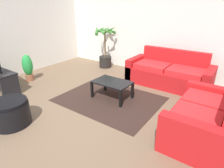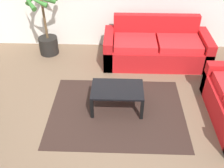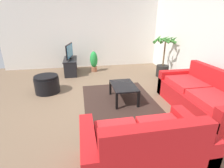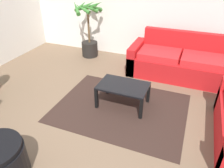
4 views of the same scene
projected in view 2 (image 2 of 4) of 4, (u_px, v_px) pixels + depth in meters
name	position (u px, v px, depth m)	size (l,w,h in m)	color
ground_plane	(96.00, 143.00, 3.79)	(6.60, 6.60, 0.00)	brown
couch_main	(156.00, 49.00, 5.41)	(2.12, 0.90, 0.90)	red
coffee_table	(117.00, 91.00, 4.21)	(0.83, 0.55, 0.40)	black
area_rug	(117.00, 111.00, 4.33)	(2.20, 1.70, 0.01)	black
potted_palm	(46.00, 29.00, 5.52)	(0.73, 0.76, 1.39)	black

